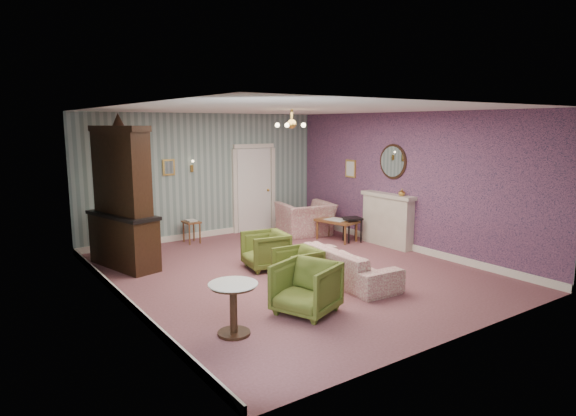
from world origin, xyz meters
TOP-DOWN VIEW (x-y plane):
  - floor at (0.00, 0.00)m, footprint 7.00×7.00m
  - ceiling at (0.00, 0.00)m, footprint 7.00×7.00m
  - wall_back at (0.00, 3.50)m, footprint 6.00×0.00m
  - wall_front at (0.00, -3.50)m, footprint 6.00×0.00m
  - wall_left at (-3.00, 0.00)m, footprint 0.00×7.00m
  - wall_right at (3.00, 0.00)m, footprint 0.00×7.00m
  - wall_right_floral at (2.98, 0.00)m, footprint 0.00×7.00m
  - door at (1.30, 3.46)m, footprint 1.12×0.12m
  - olive_chair_a at (-0.99, -1.74)m, footprint 0.98×1.01m
  - olive_chair_b at (-0.33, -0.64)m, footprint 0.66×0.69m
  - olive_chair_c at (-0.27, 0.45)m, footprint 0.81×0.85m
  - sofa_chintz at (0.45, -0.99)m, footprint 0.70×2.02m
  - wingback_chair at (2.05, 2.30)m, footprint 1.32×0.98m
  - dresser at (-2.38, 2.07)m, footprint 0.97×1.76m
  - fireplace at (2.86, 0.40)m, footprint 0.30×1.40m
  - mantel_vase at (2.84, 0.00)m, footprint 0.15×0.15m
  - oval_mirror at (2.96, 0.40)m, footprint 0.04×0.76m
  - framed_print at (2.97, 1.75)m, footprint 0.04×0.34m
  - coffee_table at (2.28, 1.42)m, footprint 0.72×1.04m
  - side_table_black at (2.47, 1.10)m, footprint 0.47×0.47m
  - pedestal_table at (-2.18, -1.80)m, footprint 0.76×0.76m
  - nesting_table at (-0.56, 3.11)m, footprint 0.33×0.42m
  - gilt_mirror_back at (-0.90, 3.46)m, footprint 0.28×0.06m
  - sconce_left at (-1.45, 3.44)m, footprint 0.16×0.12m
  - sconce_right at (-0.35, 3.44)m, footprint 0.16×0.12m
  - chandelier at (0.00, 0.00)m, footprint 0.56×0.56m
  - burgundy_cushion at (2.00, 2.15)m, footprint 0.41×0.28m

SIDE VIEW (x-z plane):
  - floor at x=0.00m, z-range 0.00..0.00m
  - coffee_table at x=2.28m, z-range 0.00..0.49m
  - nesting_table at x=-0.56m, z-range 0.00..0.54m
  - side_table_black at x=2.47m, z-range 0.00..0.56m
  - olive_chair_b at x=-0.33m, z-range 0.00..0.68m
  - pedestal_table at x=-2.18m, z-range 0.00..0.69m
  - olive_chair_c at x=-0.27m, z-range 0.00..0.76m
  - sofa_chintz at x=0.45m, z-range 0.00..0.78m
  - olive_chair_a at x=-0.99m, z-range 0.00..0.81m
  - burgundy_cushion at x=2.00m, z-range 0.28..0.68m
  - wingback_chair at x=2.05m, z-range 0.00..1.05m
  - fireplace at x=2.86m, z-range 0.00..1.16m
  - door at x=1.30m, z-range 0.00..2.16m
  - mantel_vase at x=2.84m, z-range 1.16..1.31m
  - dresser at x=-2.38m, z-range 0.00..2.78m
  - wall_back at x=0.00m, z-range -1.55..4.45m
  - wall_front at x=0.00m, z-range -1.55..4.45m
  - wall_left at x=-3.00m, z-range -2.05..4.95m
  - wall_right at x=3.00m, z-range -2.05..4.95m
  - wall_right_floral at x=2.98m, z-range -2.05..4.95m
  - framed_print at x=2.97m, z-range 1.39..1.81m
  - gilt_mirror_back at x=-0.90m, z-range 1.52..1.88m
  - sconce_left at x=-1.45m, z-range 1.55..1.85m
  - sconce_right at x=-0.35m, z-range 1.55..1.85m
  - oval_mirror at x=2.96m, z-range 1.43..2.27m
  - chandelier at x=0.00m, z-range 2.45..2.81m
  - ceiling at x=0.00m, z-range 2.90..2.90m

